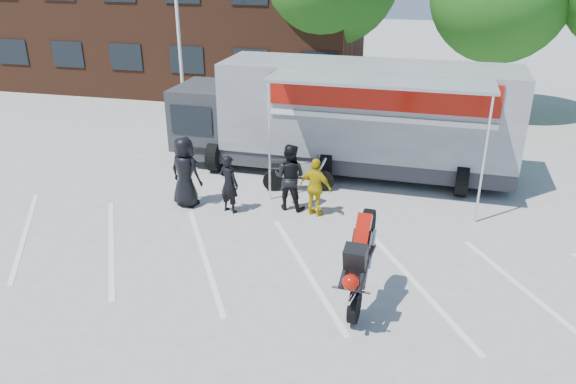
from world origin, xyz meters
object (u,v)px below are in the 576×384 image
at_px(parked_motorcycle, 298,190).
at_px(spectator_leather_a, 185,172).
at_px(spectator_hivis, 316,187).
at_px(spectator_leather_b, 229,184).
at_px(transporter_truck, 348,171).
at_px(stunt_bike_rider, 361,302).
at_px(spectator_leather_c, 290,177).

distance_m(parked_motorcycle, spectator_leather_a, 3.41).
xyz_separation_m(parked_motorcycle, spectator_hivis, (0.80, -1.50, 0.80)).
relative_size(spectator_leather_a, spectator_hivis, 1.23).
relative_size(spectator_leather_b, spectator_hivis, 1.01).
xyz_separation_m(transporter_truck, spectator_leather_a, (-4.01, -3.60, 0.98)).
bearing_deg(stunt_bike_rider, spectator_leather_c, 126.07).
relative_size(transporter_truck, spectator_leather_a, 5.50).
height_order(transporter_truck, spectator_hivis, transporter_truck).
xyz_separation_m(parked_motorcycle, spectator_leather_c, (0.03, -1.24, 0.92)).
bearing_deg(spectator_hivis, transporter_truck, -79.64).
distance_m(stunt_bike_rider, spectator_leather_b, 5.31).
xyz_separation_m(transporter_truck, spectator_hivis, (-0.42, -3.41, 0.80)).
bearing_deg(spectator_hivis, spectator_leather_b, 25.56).
bearing_deg(spectator_hivis, spectator_leather_a, 20.49).
bearing_deg(spectator_leather_c, parked_motorcycle, -80.98).
bearing_deg(parked_motorcycle, spectator_leather_b, 127.88).
distance_m(stunt_bike_rider, spectator_hivis, 4.19).
distance_m(transporter_truck, parked_motorcycle, 2.26).
bearing_deg(spectator_leather_a, spectator_leather_b, -168.73).
relative_size(spectator_leather_b, spectator_leather_c, 0.87).
height_order(spectator_leather_b, spectator_hivis, spectator_leather_b).
xyz_separation_m(stunt_bike_rider, spectator_leather_a, (-5.28, 3.56, 0.98)).
bearing_deg(spectator_leather_b, stunt_bike_rider, 160.14).
height_order(transporter_truck, spectator_leather_c, spectator_leather_c).
bearing_deg(spectator_hivis, parked_motorcycle, -44.54).
xyz_separation_m(transporter_truck, stunt_bike_rider, (1.27, -7.16, 0.00)).
xyz_separation_m(transporter_truck, parked_motorcycle, (-1.22, -1.91, 0.00)).
bearing_deg(transporter_truck, spectator_leather_a, -136.65).
relative_size(parked_motorcycle, stunt_bike_rider, 0.96).
height_order(stunt_bike_rider, spectator_leather_b, spectator_leather_b).
relative_size(transporter_truck, parked_motorcycle, 5.08).
distance_m(transporter_truck, stunt_bike_rider, 7.27).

